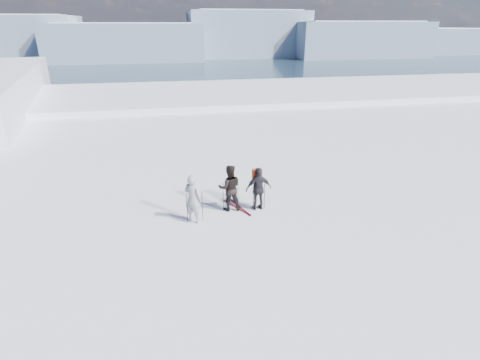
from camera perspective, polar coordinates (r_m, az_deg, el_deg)
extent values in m
plane|color=white|center=(73.50, -7.46, 3.05)|extent=(220.00, 208.01, 71.62)
cube|color=white|center=(41.64, -5.05, 3.80)|extent=(180.00, 16.00, 14.00)
plane|color=#20354A|center=(301.52, -10.80, 15.19)|extent=(820.00, 820.00, 0.00)
cube|color=slate|center=(504.14, -30.97, 18.03)|extent=(130.00, 80.00, 46.00)
cube|color=white|center=(503.98, -31.45, 20.26)|extent=(110.50, 70.00, 8.00)
cube|color=slate|center=(451.01, -16.83, 19.43)|extent=(160.00, 80.00, 38.00)
cube|color=white|center=(450.66, -17.07, 21.45)|extent=(136.00, 70.00, 8.00)
cube|color=slate|center=(490.52, 1.04, 21.32)|extent=(140.00, 80.00, 52.00)
cube|color=white|center=(490.55, 1.06, 24.01)|extent=(119.00, 70.00, 8.00)
cube|color=slate|center=(506.85, 17.27, 19.75)|extent=(160.00, 80.00, 40.00)
cube|color=white|center=(506.57, 17.51, 21.66)|extent=(136.00, 70.00, 8.00)
cube|color=slate|center=(596.22, 26.61, 18.37)|extent=(130.00, 80.00, 32.00)
cube|color=white|center=(595.91, 26.84, 19.60)|extent=(110.50, 70.00, 8.00)
cube|color=#2D2B28|center=(51.16, -31.08, 1.19)|extent=(21.55, 17.87, 14.25)
cone|color=black|center=(43.35, -32.71, 6.56)|extent=(6.16, 6.16, 11.00)
cone|color=black|center=(44.61, -29.34, 6.95)|extent=(5.60, 5.60, 10.00)
cone|color=black|center=(47.70, -29.49, 7.77)|extent=(5.60, 5.60, 10.00)
imported|color=#92979F|center=(13.86, -7.19, -2.83)|extent=(0.82, 0.77, 1.88)
imported|color=black|center=(14.65, -1.61, -1.20)|extent=(0.97, 0.78, 1.88)
imported|color=black|center=(14.72, 2.85, -1.35)|extent=(1.05, 0.48, 1.76)
cube|color=red|center=(14.52, 2.65, 3.16)|extent=(0.38, 0.23, 0.52)
cylinder|color=black|center=(13.98, -8.08, -4.27)|extent=(0.02, 0.02, 1.17)
cylinder|color=black|center=(14.00, -5.75, -4.00)|extent=(0.02, 0.02, 1.21)
cylinder|color=black|center=(14.70, -2.58, -2.60)|extent=(0.02, 0.02, 1.19)
cylinder|color=black|center=(14.75, -0.30, -2.21)|extent=(0.02, 0.02, 1.32)
cylinder|color=black|center=(14.65, 2.05, -2.53)|extent=(0.02, 0.02, 1.26)
cylinder|color=black|center=(14.85, 3.74, -2.36)|extent=(0.02, 0.02, 1.18)
cube|color=black|center=(15.15, -0.50, -4.22)|extent=(0.87, 1.54, 0.03)
cube|color=black|center=(15.17, 0.02, -4.18)|extent=(0.59, 1.65, 0.03)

